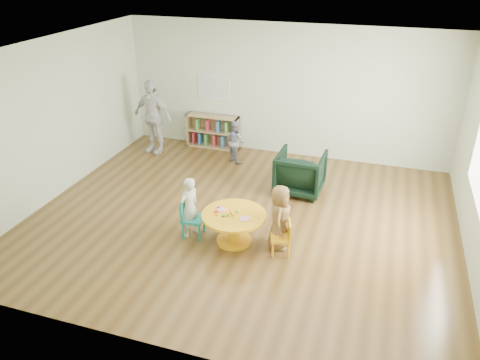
{
  "coord_description": "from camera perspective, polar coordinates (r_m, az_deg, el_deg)",
  "views": [
    {
      "loc": [
        2.07,
        -6.49,
        4.14
      ],
      "look_at": [
        0.06,
        -0.3,
        0.88
      ],
      "focal_mm": 35.0,
      "sensor_mm": 36.0,
      "label": 1
    }
  ],
  "objects": [
    {
      "name": "alphabet_poster",
      "position": [
        10.53,
        -3.17,
        11.19
      ],
      "size": [
        0.74,
        0.01,
        0.54
      ],
      "color": "white",
      "rests_on": "ground"
    },
    {
      "name": "room",
      "position": [
        7.17,
        0.35,
        8.32
      ],
      "size": [
        7.1,
        7.0,
        2.8
      ],
      "color": "#553C1A",
      "rests_on": "ground"
    },
    {
      "name": "activity_table",
      "position": [
        7.2,
        -0.74,
        -5.23
      ],
      "size": [
        0.99,
        0.99,
        0.54
      ],
      "rotation": [
        0.0,
        0.0,
        -0.34
      ],
      "color": "#F4AF14",
      "rests_on": "ground"
    },
    {
      "name": "child_left",
      "position": [
        7.33,
        -6.2,
        -3.33
      ],
      "size": [
        0.37,
        0.43,
        1.01
      ],
      "primitive_type": "imported",
      "rotation": [
        0.0,
        0.0,
        -1.99
      ],
      "color": "silver",
      "rests_on": "ground"
    },
    {
      "name": "bookshelf",
      "position": [
        10.73,
        -3.35,
        5.95
      ],
      "size": [
        1.2,
        0.3,
        0.75
      ],
      "color": "#9E8258",
      "rests_on": "ground"
    },
    {
      "name": "adult_caretaker",
      "position": [
        10.46,
        -10.61,
        7.62
      ],
      "size": [
        1.02,
        0.57,
        1.64
      ],
      "primitive_type": "imported",
      "rotation": [
        0.0,
        0.0,
        -0.19
      ],
      "color": "silver",
      "rests_on": "ground"
    },
    {
      "name": "toddler",
      "position": [
        9.92,
        -0.58,
        4.75
      ],
      "size": [
        0.55,
        0.53,
        0.9
      ],
      "primitive_type": "imported",
      "rotation": [
        0.0,
        0.0,
        2.5
      ],
      "color": "#1A1F43",
      "rests_on": "ground"
    },
    {
      "name": "child_right",
      "position": [
        7.02,
        4.86,
        -4.56
      ],
      "size": [
        0.38,
        0.54,
        1.04
      ],
      "primitive_type": "imported",
      "rotation": [
        0.0,
        0.0,
        1.67
      ],
      "color": "gold",
      "rests_on": "ground"
    },
    {
      "name": "armchair",
      "position": [
        8.72,
        7.35,
        0.91
      ],
      "size": [
        0.87,
        0.89,
        0.79
      ],
      "primitive_type": "imported",
      "rotation": [
        0.0,
        0.0,
        3.11
      ],
      "color": "black",
      "rests_on": "ground"
    },
    {
      "name": "kid_chair_right",
      "position": [
        7.0,
        5.3,
        -6.88
      ],
      "size": [
        0.36,
        0.36,
        0.54
      ],
      "rotation": [
        0.0,
        0.0,
        1.86
      ],
      "color": "#F4AF14",
      "rests_on": "ground"
    },
    {
      "name": "kid_chair_left",
      "position": [
        7.41,
        -6.06,
        -4.51
      ],
      "size": [
        0.36,
        0.36,
        0.62
      ],
      "rotation": [
        0.0,
        0.0,
        -1.49
      ],
      "color": "#178177",
      "rests_on": "ground"
    }
  ]
}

